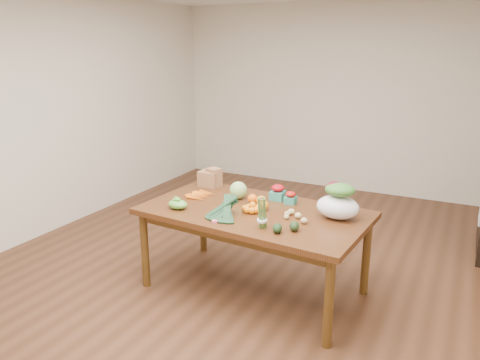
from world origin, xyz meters
The scene contains 23 objects.
floor centered at (0.00, 0.00, 0.00)m, with size 6.00×6.00×0.00m, color #522F1C.
room_walls centered at (0.00, 0.00, 1.35)m, with size 5.02×6.02×2.70m.
dining_table centered at (0.20, -0.39, 0.38)m, with size 1.89×1.05×0.75m, color #4A2911.
paper_bag centered at (-0.49, 0.05, 0.84)m, with size 0.26×0.22×0.19m, color olive, non-canonical shape.
cabbage centered at (-0.06, -0.17, 0.83)m, with size 0.16×0.16×0.16m, color #82B065.
strawberry_basket_a centered at (0.27, -0.03, 0.81)m, with size 0.12×0.12×0.11m, color #B10B1B, non-canonical shape.
strawberry_basket_b centered at (0.42, -0.08, 0.79)m, with size 0.10×0.10×0.09m, color red, non-canonical shape.
orange_a centered at (0.12, -0.24, 0.79)m, with size 0.09×0.09×0.09m, color #DC580D.
orange_b centered at (0.21, -0.26, 0.80)m, with size 0.09×0.09×0.09m, color orange.
orange_c centered at (0.28, -0.36, 0.79)m, with size 0.09×0.09×0.09m, color orange.
mandarin_cluster centered at (0.21, -0.43, 0.80)m, with size 0.18×0.18×0.09m, color #E4560D, non-canonical shape.
carrots centered at (-0.40, -0.28, 0.76)m, with size 0.22×0.24×0.03m, color orange, non-canonical shape.
snap_pea_bag centered at (-0.40, -0.65, 0.79)m, with size 0.18×0.13×0.08m, color #58B33C.
kale_bunch centered at (0.06, -0.69, 0.83)m, with size 0.32×0.40×0.16m, color #163120, non-canonical shape.
asparagus_bundle centered at (0.43, -0.73, 0.88)m, with size 0.08×0.08×0.25m, color olive, non-canonical shape.
potato_a centered at (0.51, -0.40, 0.77)m, with size 0.05×0.05×0.04m, color tan.
potato_b centered at (0.53, -0.46, 0.77)m, with size 0.05×0.04×0.04m, color tan.
potato_c centered at (0.61, -0.41, 0.77)m, with size 0.06×0.05×0.05m, color tan.
potato_d centered at (0.52, -0.35, 0.78)m, with size 0.06×0.05×0.05m, color tan.
potato_e centered at (0.69, -0.49, 0.77)m, with size 0.06×0.05×0.05m, color tan.
avocado_a centered at (0.57, -0.76, 0.79)m, with size 0.07×0.11×0.07m, color black.
avocado_b centered at (0.67, -0.66, 0.79)m, with size 0.07×0.11×0.07m, color black.
salad_bag centered at (0.89, -0.26, 0.88)m, with size 0.35×0.26×0.27m, color silver, non-canonical shape.
Camera 1 is at (1.78, -3.79, 2.10)m, focal length 35.00 mm.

